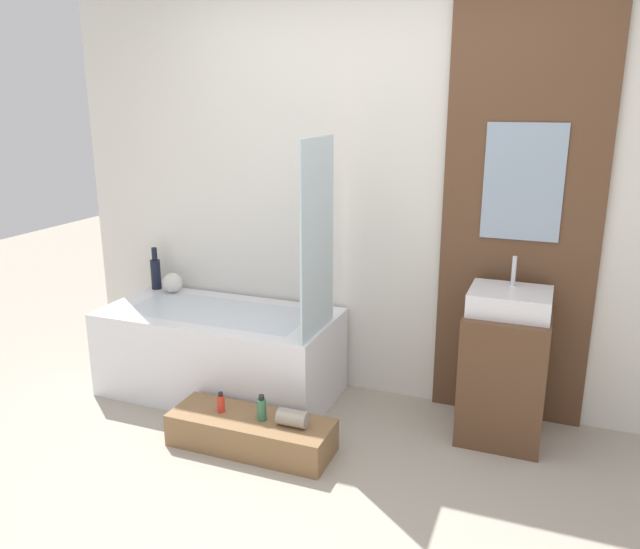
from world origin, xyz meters
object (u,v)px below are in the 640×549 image
(wooden_step_bench, at_px, (251,432))
(bottle_soap_primary, at_px, (221,403))
(sink, at_px, (510,301))
(vase_tall_dark, at_px, (156,272))
(vase_round_light, at_px, (172,283))
(bottle_soap_secondary, at_px, (262,409))
(bathtub, at_px, (220,351))

(wooden_step_bench, distance_m, bottle_soap_primary, 0.23)
(wooden_step_bench, xyz_separation_m, bottle_soap_primary, (-0.18, -0.00, 0.14))
(wooden_step_bench, relative_size, sink, 2.13)
(wooden_step_bench, distance_m, vase_tall_dark, 1.52)
(bottle_soap_primary, bearing_deg, vase_round_light, 136.16)
(wooden_step_bench, bearing_deg, bottle_soap_secondary, 0.00)
(wooden_step_bench, height_order, vase_round_light, vase_round_light)
(sink, relative_size, vase_tall_dark, 1.43)
(vase_tall_dark, relative_size, bottle_soap_secondary, 2.07)
(vase_round_light, xyz_separation_m, bottle_soap_secondary, (1.05, -0.78, -0.37))
(bathtub, xyz_separation_m, wooden_step_bench, (0.49, -0.54, -0.18))
(bathtub, distance_m, wooden_step_bench, 0.76)
(wooden_step_bench, distance_m, bottle_soap_secondary, 0.17)
(bottle_soap_primary, height_order, bottle_soap_secondary, bottle_soap_secondary)
(vase_tall_dark, xyz_separation_m, vase_round_light, (0.16, -0.03, -0.05))
(bathtub, bearing_deg, vase_round_light, 154.52)
(wooden_step_bench, relative_size, vase_tall_dark, 3.05)
(wooden_step_bench, distance_m, sink, 1.56)
(sink, relative_size, vase_round_light, 3.07)
(bottle_soap_primary, bearing_deg, bottle_soap_secondary, 0.00)
(bathtub, bearing_deg, sink, 3.30)
(bottle_soap_primary, bearing_deg, sink, 24.35)
(bathtub, height_order, wooden_step_bench, bathtub)
(sink, bearing_deg, bathtub, -176.70)
(sink, height_order, bottle_soap_primary, sink)
(bottle_soap_secondary, bearing_deg, bottle_soap_primary, -180.00)
(sink, bearing_deg, vase_tall_dark, 175.90)
(vase_round_light, relative_size, bottle_soap_secondary, 0.96)
(vase_tall_dark, bearing_deg, bottle_soap_primary, -40.05)
(sink, bearing_deg, vase_round_light, 176.50)
(bottle_soap_primary, bearing_deg, vase_tall_dark, 139.95)
(bathtub, relative_size, wooden_step_bench, 1.64)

